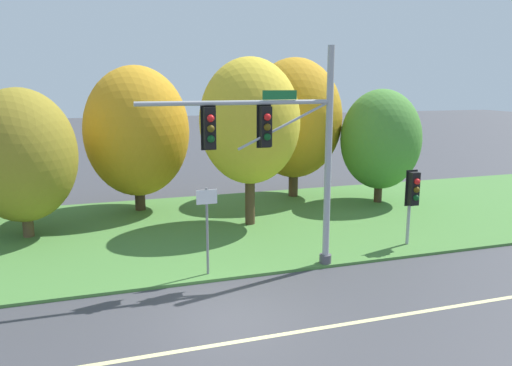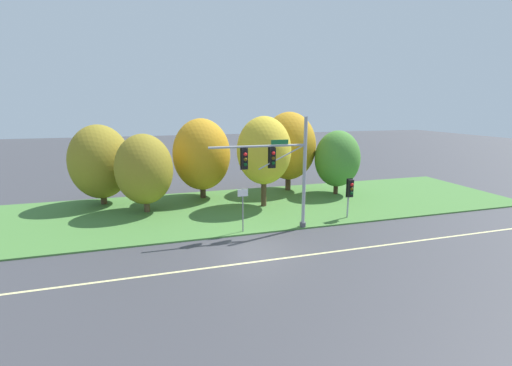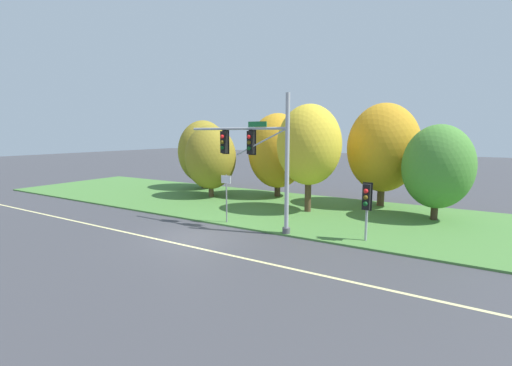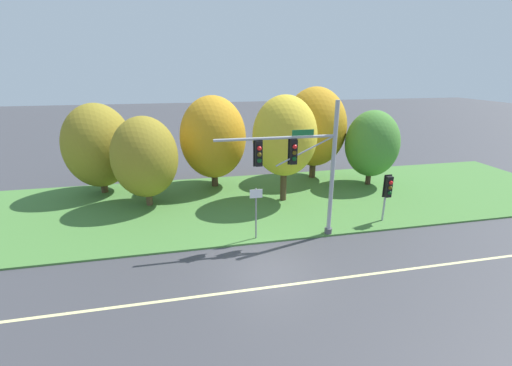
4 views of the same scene
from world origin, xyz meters
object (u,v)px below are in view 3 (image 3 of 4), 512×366
object	(u,v)px
tree_left_of_mast	(211,157)
tree_right_far	(438,167)
tree_mid_verge	(309,145)
traffic_signal_mast	(259,153)
pedestrian_signal_near_kerb	(366,200)
route_sign_post	(226,192)
tree_tall_centre	(383,148)
tree_behind_signpost	(278,151)
tree_nearest_road	(203,152)

from	to	relation	value
tree_left_of_mast	tree_right_far	bearing A→B (deg)	3.06
tree_mid_verge	traffic_signal_mast	bearing A→B (deg)	-96.76
pedestrian_signal_near_kerb	route_sign_post	distance (m)	7.80
traffic_signal_mast	tree_tall_centre	bearing A→B (deg)	65.64
tree_mid_verge	tree_behind_signpost	bearing A→B (deg)	137.65
pedestrian_signal_near_kerb	tree_behind_signpost	size ratio (longest dim) A/B	0.42
pedestrian_signal_near_kerb	tree_nearest_road	xyz separation A→B (m)	(-17.05, 8.77, 1.40)
route_sign_post	tree_tall_centre	size ratio (longest dim) A/B	0.39
tree_nearest_road	tree_tall_centre	world-z (taller)	tree_tall_centre
pedestrian_signal_near_kerb	tree_tall_centre	bearing A→B (deg)	96.57
tree_behind_signpost	route_sign_post	bearing A→B (deg)	-81.71
tree_behind_signpost	tree_tall_centre	world-z (taller)	tree_tall_centre
route_sign_post	tree_left_of_mast	size ratio (longest dim) A/B	0.48
tree_mid_verge	tree_right_far	bearing A→B (deg)	13.91
traffic_signal_mast	route_sign_post	distance (m)	3.30
route_sign_post	tree_tall_centre	distance (m)	11.87
pedestrian_signal_near_kerb	tree_left_of_mast	bearing A→B (deg)	157.86
traffic_signal_mast	tree_behind_signpost	distance (m)	9.93
route_sign_post	tree_nearest_road	distance (m)	13.19
route_sign_post	tree_nearest_road	bearing A→B (deg)	135.12
tree_left_of_mast	tree_tall_centre	bearing A→B (deg)	15.28
tree_behind_signpost	traffic_signal_mast	bearing A→B (deg)	-68.47
traffic_signal_mast	tree_behind_signpost	xyz separation A→B (m)	(-3.64, 9.23, -0.36)
traffic_signal_mast	tree_left_of_mast	world-z (taller)	traffic_signal_mast
traffic_signal_mast	pedestrian_signal_near_kerb	bearing A→B (deg)	7.60
traffic_signal_mast	tree_mid_verge	world-z (taller)	traffic_signal_mast
tree_mid_verge	tree_nearest_road	bearing A→B (deg)	161.22
tree_mid_verge	tree_left_of_mast	bearing A→B (deg)	173.84
tree_right_far	tree_nearest_road	bearing A→B (deg)	173.20
tree_left_of_mast	tree_behind_signpost	xyz separation A→B (m)	(4.58, 2.94, 0.51)
tree_left_of_mast	tree_mid_verge	xyz separation A→B (m)	(8.85, -0.96, 1.16)
tree_right_far	tree_behind_signpost	bearing A→B (deg)	169.90
tree_nearest_road	tree_tall_centre	size ratio (longest dim) A/B	0.88
tree_left_of_mast	tree_right_far	distance (m)	16.24
traffic_signal_mast	route_sign_post	world-z (taller)	traffic_signal_mast
route_sign_post	tree_right_far	bearing A→B (deg)	33.73
tree_behind_signpost	tree_mid_verge	size ratio (longest dim) A/B	0.96
tree_nearest_road	tree_right_far	xyz separation A→B (m)	(19.60, -2.34, -0.24)
route_sign_post	tree_left_of_mast	world-z (taller)	tree_left_of_mast
pedestrian_signal_near_kerb	tree_right_far	distance (m)	7.01
traffic_signal_mast	tree_mid_verge	distance (m)	5.38
tree_tall_centre	tree_right_far	size ratio (longest dim) A/B	1.28
tree_nearest_road	tree_tall_centre	distance (m)	16.03
route_sign_post	tree_tall_centre	world-z (taller)	tree_tall_centre
tree_right_far	tree_mid_verge	bearing A→B (deg)	-166.09
tree_behind_signpost	tree_right_far	world-z (taller)	tree_behind_signpost
tree_right_far	traffic_signal_mast	bearing A→B (deg)	-138.18
traffic_signal_mast	route_sign_post	size ratio (longest dim) A/B	2.54
route_sign_post	tree_left_of_mast	xyz separation A→B (m)	(-5.88, 6.03, 1.45)
pedestrian_signal_near_kerb	tree_left_of_mast	world-z (taller)	tree_left_of_mast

